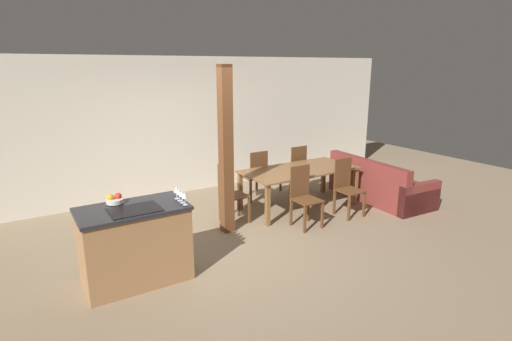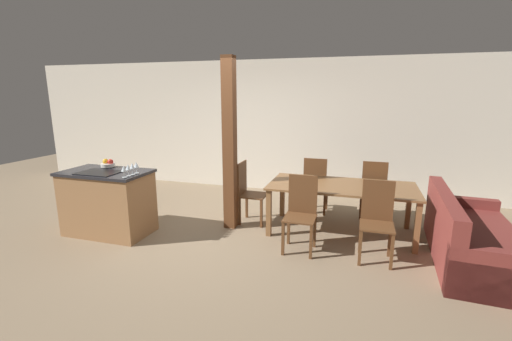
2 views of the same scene
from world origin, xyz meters
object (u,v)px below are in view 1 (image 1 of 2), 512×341
Objects in this scene: dining_chair_far_right at (295,168)px; timber_post at (226,152)px; kitchen_island at (135,244)px; dining_chair_head_end at (230,193)px; dining_chair_near_right at (347,186)px; dining_chair_far_left at (256,175)px; dining_table at (299,173)px; dining_chair_near_left at (304,195)px; fruit_bowl at (115,199)px; wine_glass_far at (179,192)px; wine_glass_middle at (182,194)px; wine_glass_end at (177,190)px; couch at (378,186)px; wine_glass_near at (185,196)px.

timber_post reaches higher than dining_chair_far_right.
dining_chair_head_end is at bearing 29.13° from kitchen_island.
dining_chair_near_right is 1.00× the size of dining_chair_far_left.
dining_table is 2.13× the size of dining_chair_far_left.
dining_chair_near_right is 2.27m from timber_post.
fruit_bowl is at bearing -178.78° from dining_chair_near_left.
dining_chair_near_left is at bearing -122.76° from dining_table.
wine_glass_far is at bearing 39.62° from dining_chair_far_left.
wine_glass_middle is at bearing -155.90° from dining_table.
dining_chair_far_right is (3.18, 1.77, -0.55)m from wine_glass_end.
dining_chair_far_right is 2.45m from timber_post.
dining_chair_near_left reaches higher than couch.
dining_chair_near_left is 1.46m from dining_chair_far_left.
fruit_bowl is at bearing -179.08° from dining_chair_near_right.
dining_chair_far_right is at bearing 57.24° from dining_table.
wine_glass_far is (0.00, 0.17, 0.00)m from wine_glass_near.
couch is (4.29, 0.66, -0.79)m from wine_glass_far.
timber_post is (1.08, 0.76, 0.21)m from wine_glass_end.
dining_chair_head_end is at bearing -180.00° from dining_table.
dining_chair_near_right is at bearing 0.00° from dining_chair_near_left.
wine_glass_end is at bearing -1.83° from kitchen_island.
wine_glass_far is (0.00, 0.09, 0.00)m from wine_glass_middle.
wine_glass_near is 3.81m from dining_chair_far_right.
fruit_bowl is 2.17m from dining_chair_head_end.
dining_chair_far_left is 1.20m from dining_chair_head_end.
fruit_bowl is 4.17m from dining_chair_far_right.
wine_glass_far is 0.16× the size of dining_chair_near_right.
kitchen_island is 2.09m from dining_chair_head_end.
dining_table is at bearing 122.76° from dining_chair_far_left.
wine_glass_middle is 0.16× the size of dining_chair_head_end.
wine_glass_far reaches higher than kitchen_island.
wine_glass_near is 1.00× the size of wine_glass_middle.
timber_post reaches higher than fruit_bowl.
fruit_bowl is (-0.14, 0.23, 0.52)m from kitchen_island.
fruit_bowl is 0.85m from wine_glass_near.
fruit_bowl is at bearing 160.14° from wine_glass_end.
dining_chair_far_right is at bearing 29.07° from wine_glass_end.
dining_chair_near_left is 1.00× the size of dining_chair_head_end.
fruit_bowl is 0.21× the size of dining_chair_far_left.
wine_glass_near is 0.09m from wine_glass_middle.
kitchen_island is at bearing -155.48° from timber_post.
wine_glass_middle is 1.85m from dining_chair_head_end.
dining_chair_near_left is at bearing 10.01° from wine_glass_far.
dining_chair_near_right is (3.18, 0.40, -0.55)m from wine_glass_far.
timber_post is at bearing 24.52° from kitchen_island.
wine_glass_middle is (0.54, -0.19, 0.59)m from kitchen_island.
dining_chair_head_end is (1.29, 1.04, -0.55)m from wine_glass_end.
dining_chair_near_left is 0.38× the size of timber_post.
dining_chair_head_end is 0.48× the size of couch.
dining_chair_head_end is at bearing 45.28° from wine_glass_near.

